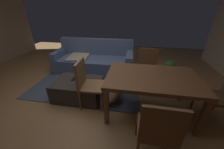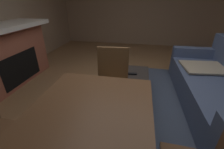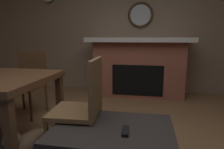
{
  "view_description": "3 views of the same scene",
  "coord_description": "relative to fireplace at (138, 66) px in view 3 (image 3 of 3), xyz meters",
  "views": [
    {
      "loc": [
        0.97,
        -2.23,
        1.73
      ],
      "look_at": [
        0.69,
        -0.62,
        0.88
      ],
      "focal_mm": 20.32,
      "sensor_mm": 36.0,
      "label": 1
    },
    {
      "loc": [
        2.02,
        0.05,
        1.52
      ],
      "look_at": [
        0.56,
        -0.23,
        0.77
      ],
      "focal_mm": 24.29,
      "sensor_mm": 36.0,
      "label": 2
    },
    {
      "loc": [
        -0.39,
        1.33,
        1.11
      ],
      "look_at": [
        -0.03,
        -0.63,
        0.73
      ],
      "focal_mm": 31.08,
      "sensor_mm": 36.0,
      "label": 3
    }
  ],
  "objects": [
    {
      "name": "ottoman_coffee_table",
      "position": [
        0.1,
        2.28,
        -0.37
      ],
      "size": [
        0.98,
        0.69,
        0.39
      ],
      "primitive_type": "cube",
      "color": "#2D2826",
      "rests_on": "ground"
    },
    {
      "name": "small_dog",
      "position": [
        0.9,
        2.26,
        -0.39
      ],
      "size": [
        0.32,
        0.48,
        0.29
      ],
      "color": "#8C6B4C",
      "rests_on": "ground"
    },
    {
      "name": "dining_chair_south",
      "position": [
        1.53,
        1.23,
        -0.04
      ],
      "size": [
        0.45,
        0.45,
        0.93
      ],
      "color": "brown",
      "rests_on": "ground"
    },
    {
      "name": "tv_remote",
      "position": [
        -0.02,
        2.36,
        -0.16
      ],
      "size": [
        0.06,
        0.16,
        0.02
      ],
      "primitive_type": "cube",
      "rotation": [
        0.0,
        0.0,
        0.08
      ],
      "color": "black",
      "rests_on": "ottoman_coffee_table"
    },
    {
      "name": "round_wall_mirror",
      "position": [
        0.0,
        -0.29,
        0.99
      ],
      "size": [
        0.5,
        0.05,
        0.5
      ],
      "color": "#4C331E"
    },
    {
      "name": "dining_chair_west",
      "position": [
        0.39,
        2.1,
        -0.04
      ],
      "size": [
        0.47,
        0.47,
        0.93
      ],
      "color": "brown",
      "rests_on": "ground"
    },
    {
      "name": "wall_back_fireplace_side",
      "position": [
        0.22,
        -0.38,
        0.74
      ],
      "size": [
        7.7,
        0.12,
        2.6
      ],
      "primitive_type": "cube",
      "color": "#9E846B",
      "rests_on": "ground"
    },
    {
      "name": "fireplace",
      "position": [
        0.0,
        0.0,
        0.0
      ],
      "size": [
        1.91,
        0.76,
        1.11
      ],
      "color": "#9E5642",
      "rests_on": "ground"
    }
  ]
}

